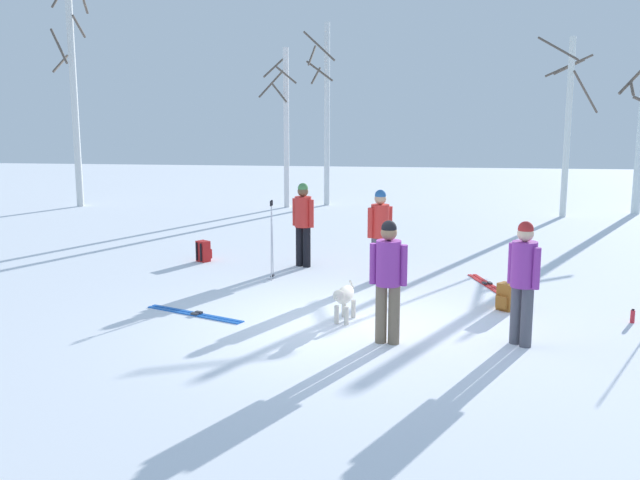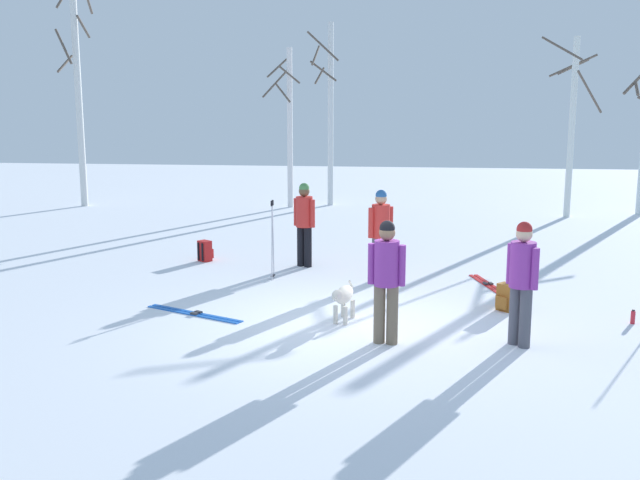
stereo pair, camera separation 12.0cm
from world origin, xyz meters
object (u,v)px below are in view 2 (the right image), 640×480
(person_3, at_px, (381,229))
(ski_pair_lying_0, at_px, (194,314))
(birch_tree_2, at_px, (330,111))
(birch_tree_1, at_px, (289,124))
(person_1, at_px, (387,274))
(backpack_1, at_px, (205,251))
(person_0, at_px, (304,219))
(birch_tree_3, at_px, (572,122))
(person_2, at_px, (522,276))
(ski_poles_0, at_px, (273,238))
(birch_tree_0, at_px, (78,93))
(ski_pair_lying_1, at_px, (489,285))
(water_bottle_0, at_px, (633,317))
(backpack_0, at_px, (506,298))
(dog, at_px, (343,297))

(person_3, xyz_separation_m, ski_pair_lying_0, (-2.78, -2.70, -0.97))
(birch_tree_2, bearing_deg, birch_tree_1, -151.54)
(person_1, distance_m, backpack_1, 6.47)
(person_0, bearing_deg, person_1, -68.44)
(person_3, relative_size, birch_tree_3, 0.33)
(person_1, relative_size, person_2, 1.00)
(ski_poles_0, bearing_deg, birch_tree_0, 131.11)
(birch_tree_2, bearing_deg, backpack_1, -99.14)
(person_0, xyz_separation_m, ski_pair_lying_1, (3.60, -1.18, -0.97))
(person_1, distance_m, water_bottle_0, 4.01)
(water_bottle_0, bearing_deg, birch_tree_1, 121.20)
(backpack_0, relative_size, backpack_1, 1.00)
(birch_tree_2, bearing_deg, backpack_0, -70.63)
(person_0, height_order, backpack_0, person_0)
(backpack_0, height_order, birch_tree_0, birch_tree_0)
(birch_tree_0, bearing_deg, dog, -50.67)
(ski_pair_lying_0, height_order, birch_tree_3, birch_tree_3)
(backpack_1, xyz_separation_m, birch_tree_0, (-6.53, 8.04, 3.47))
(ski_pair_lying_1, height_order, birch_tree_0, birch_tree_0)
(ski_poles_0, bearing_deg, person_0, 71.28)
(person_1, xyz_separation_m, ski_poles_0, (-2.29, 3.54, -0.18))
(water_bottle_0, xyz_separation_m, birch_tree_1, (-7.43, 12.26, 2.59))
(backpack_1, distance_m, water_bottle_0, 8.48)
(person_2, xyz_separation_m, birch_tree_3, (2.98, 12.43, 1.83))
(birch_tree_1, bearing_deg, person_2, -67.57)
(ski_pair_lying_0, distance_m, ski_poles_0, 2.74)
(person_2, height_order, backpack_0, person_2)
(ski_poles_0, relative_size, birch_tree_2, 0.25)
(person_0, height_order, person_1, same)
(person_0, bearing_deg, birch_tree_2, 93.94)
(birch_tree_0, bearing_deg, birch_tree_3, -1.67)
(ski_pair_lying_1, relative_size, birch_tree_0, 0.23)
(backpack_1, height_order, birch_tree_1, birch_tree_1)
(ski_poles_0, distance_m, birch_tree_2, 11.07)
(ski_pair_lying_1, height_order, birch_tree_1, birch_tree_1)
(person_3, xyz_separation_m, backpack_0, (2.11, -1.82, -0.77))
(birch_tree_1, bearing_deg, birch_tree_0, -174.47)
(ski_pair_lying_0, distance_m, birch_tree_2, 13.70)
(birch_tree_1, bearing_deg, birch_tree_3, -7.35)
(person_1, relative_size, water_bottle_0, 7.75)
(ski_pair_lying_1, bearing_deg, person_2, -88.54)
(person_3, relative_size, ski_pair_lying_0, 0.98)
(ski_pair_lying_1, xyz_separation_m, birch_tree_2, (-4.26, 10.78, 3.11))
(person_3, height_order, water_bottle_0, person_3)
(backpack_0, distance_m, birch_tree_2, 13.51)
(ski_poles_0, relative_size, birch_tree_3, 0.29)
(person_2, xyz_separation_m, ski_poles_0, (-4.10, 3.39, -0.18))
(person_2, relative_size, ski_pair_lying_1, 1.02)
(person_2, relative_size, backpack_0, 3.90)
(dog, distance_m, ski_pair_lying_0, 2.40)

